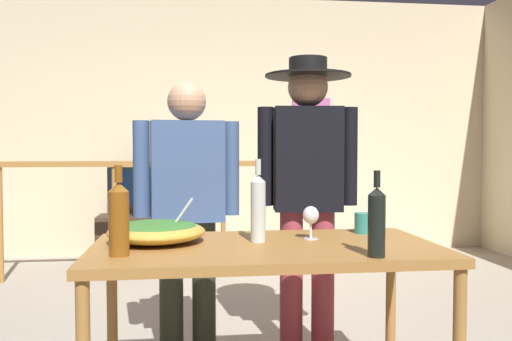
# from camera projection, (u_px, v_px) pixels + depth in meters

# --- Properties ---
(ground_plane) EXTENTS (8.23, 8.23, 0.00)m
(ground_plane) POSITION_uv_depth(u_px,v_px,m) (243.00, 340.00, 3.23)
(ground_plane) COLOR #9E9384
(back_wall) EXTENTS (6.33, 0.10, 2.83)m
(back_wall) POSITION_uv_depth(u_px,v_px,m) (218.00, 126.00, 5.91)
(back_wall) COLOR beige
(back_wall) RESTS_ON ground_plane
(framed_picture) EXTENTS (0.43, 0.03, 0.38)m
(framed_picture) POSITION_uv_depth(u_px,v_px,m) (311.00, 115.00, 5.97)
(framed_picture) COLOR #B55997
(stair_railing) EXTENTS (3.96, 0.10, 1.10)m
(stair_railing) POSITION_uv_depth(u_px,v_px,m) (185.00, 197.00, 4.78)
(stair_railing) COLOR #9E6B33
(stair_railing) RESTS_ON ground_plane
(tv_console) EXTENTS (0.90, 0.40, 0.48)m
(tv_console) POSITION_uv_depth(u_px,v_px,m) (143.00, 238.00, 5.51)
(tv_console) COLOR #38281E
(tv_console) RESTS_ON ground_plane
(flat_screen_tv) EXTENTS (0.68, 0.12, 0.50)m
(flat_screen_tv) POSITION_uv_depth(u_px,v_px,m) (142.00, 187.00, 5.45)
(flat_screen_tv) COLOR black
(flat_screen_tv) RESTS_ON tv_console
(serving_table) EXTENTS (1.47, 0.77, 0.76)m
(serving_table) POSITION_uv_depth(u_px,v_px,m) (266.00, 261.00, 2.26)
(serving_table) COLOR #9E6B33
(serving_table) RESTS_ON ground_plane
(salad_bowl) EXTENTS (0.42, 0.42, 0.22)m
(salad_bowl) POSITION_uv_depth(u_px,v_px,m) (156.00, 231.00, 2.31)
(salad_bowl) COLOR gold
(salad_bowl) RESTS_ON serving_table
(wine_glass) EXTENTS (0.07, 0.07, 0.15)m
(wine_glass) POSITION_uv_depth(u_px,v_px,m) (311.00, 217.00, 2.39)
(wine_glass) COLOR silver
(wine_glass) RESTS_ON serving_table
(wine_bottle_clear) EXTENTS (0.07, 0.07, 0.36)m
(wine_bottle_clear) POSITION_uv_depth(u_px,v_px,m) (258.00, 207.00, 2.32)
(wine_bottle_clear) COLOR silver
(wine_bottle_clear) RESTS_ON serving_table
(wine_bottle_amber) EXTENTS (0.08, 0.08, 0.35)m
(wine_bottle_amber) POSITION_uv_depth(u_px,v_px,m) (119.00, 218.00, 2.02)
(wine_bottle_amber) COLOR brown
(wine_bottle_amber) RESTS_ON serving_table
(wine_bottle_dark) EXTENTS (0.07, 0.07, 0.33)m
(wine_bottle_dark) POSITION_uv_depth(u_px,v_px,m) (377.00, 221.00, 2.00)
(wine_bottle_dark) COLOR black
(wine_bottle_dark) RESTS_ON serving_table
(mug_teal) EXTENTS (0.12, 0.09, 0.10)m
(mug_teal) POSITION_uv_depth(u_px,v_px,m) (364.00, 223.00, 2.56)
(mug_teal) COLOR teal
(mug_teal) RESTS_ON serving_table
(person_standing_left) EXTENTS (0.58, 0.26, 1.53)m
(person_standing_left) POSITION_uv_depth(u_px,v_px,m) (187.00, 198.00, 2.90)
(person_standing_left) COLOR #2D3323
(person_standing_left) RESTS_ON ground_plane
(person_standing_right) EXTENTS (0.56, 0.48, 1.67)m
(person_standing_right) POSITION_uv_depth(u_px,v_px,m) (307.00, 178.00, 2.98)
(person_standing_right) COLOR #9E3842
(person_standing_right) RESTS_ON ground_plane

